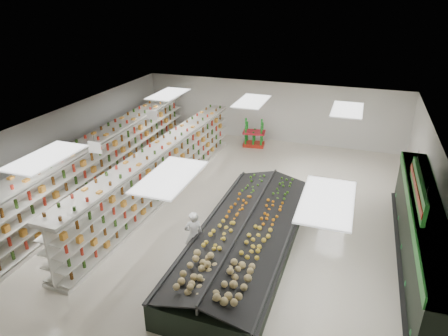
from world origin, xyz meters
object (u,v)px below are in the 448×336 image
at_px(produce_island, 246,237).
at_px(shopper_background, 191,143).
at_px(shopper_main, 194,235).
at_px(gondola_left, 107,161).
at_px(gondola_center, 162,173).
at_px(soda_endcap, 254,133).

xyz_separation_m(produce_island, shopper_background, (-4.71, 6.53, 0.24)).
relative_size(produce_island, shopper_main, 5.02).
xyz_separation_m(gondola_left, shopper_background, (2.11, 3.81, -0.29)).
height_order(produce_island, shopper_main, shopper_main).
bearing_deg(gondola_center, shopper_background, 98.63).
bearing_deg(gondola_left, produce_island, -23.12).
distance_m(gondola_center, produce_island, 4.99).
distance_m(gondola_center, soda_endcap, 6.78).
distance_m(gondola_center, shopper_background, 3.98).
bearing_deg(gondola_center, soda_endcap, 74.21).
height_order(produce_island, shopper_background, shopper_background).
relative_size(gondola_left, shopper_background, 8.62).
xyz_separation_m(soda_endcap, shopper_background, (-2.53, -2.51, 0.07)).
relative_size(gondola_left, soda_endcap, 9.24).
distance_m(gondola_left, gondola_center, 2.58).
height_order(gondola_left, produce_island, gondola_left).
xyz_separation_m(shopper_main, shopper_background, (-3.26, 7.31, -0.02)).
height_order(soda_endcap, shopper_main, shopper_main).
bearing_deg(produce_island, soda_endcap, 103.59).
xyz_separation_m(gondola_left, soda_endcap, (4.64, 6.32, -0.36)).
bearing_deg(gondola_left, shopper_background, 59.60).
relative_size(gondola_center, soda_endcap, 8.46).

